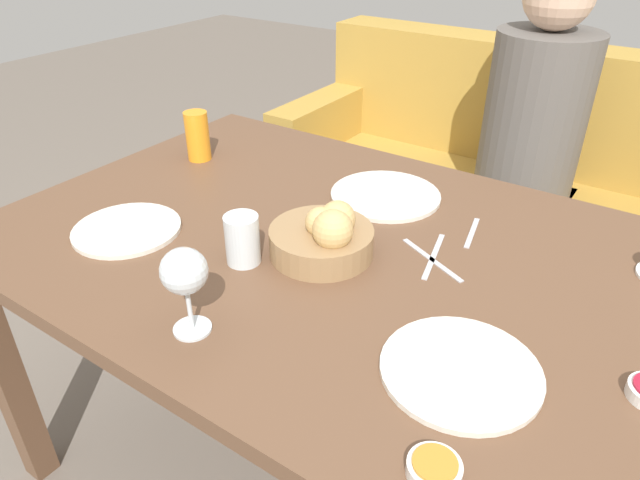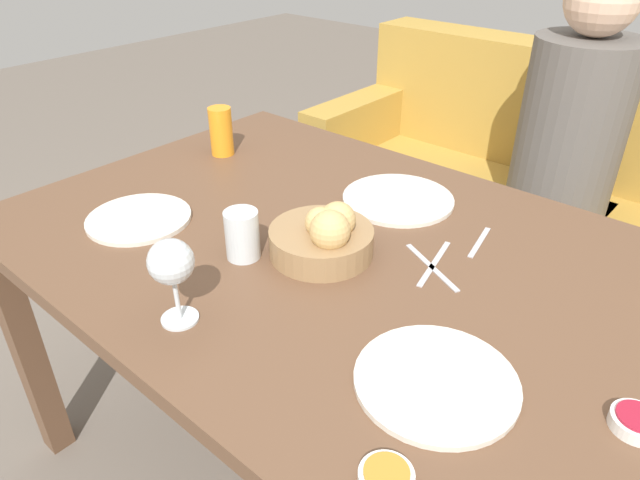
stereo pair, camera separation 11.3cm
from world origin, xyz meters
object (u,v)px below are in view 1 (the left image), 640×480
(fork_silver, at_px, (434,256))
(spoon_coffee, at_px, (472,233))
(bread_basket, at_px, (324,236))
(jam_bowl_honey, at_px, (434,468))
(wine_glass, at_px, (184,274))
(plate_far_center, at_px, (385,195))
(plate_near_right, at_px, (460,370))
(juice_glass, at_px, (198,136))
(couch, at_px, (488,205))
(seated_person, at_px, (522,182))
(water_tumbler, at_px, (242,239))
(plate_near_left, at_px, (127,229))
(knife_silver, at_px, (432,260))

(fork_silver, height_order, spoon_coffee, same)
(bread_basket, bearing_deg, jam_bowl_honey, -40.80)
(wine_glass, relative_size, fork_silver, 0.90)
(plate_far_center, bearing_deg, plate_near_right, -50.15)
(plate_far_center, height_order, juice_glass, juice_glass)
(wine_glass, distance_m, jam_bowl_honey, 0.46)
(plate_far_center, bearing_deg, couch, 90.74)
(couch, relative_size, wine_glass, 10.01)
(seated_person, xyz_separation_m, wine_glass, (-0.16, -1.35, 0.33))
(water_tumbler, bearing_deg, plate_near_left, -169.24)
(plate_near_left, height_order, fork_silver, plate_near_left)
(plate_near_left, height_order, plate_far_center, same)
(couch, relative_size, plate_far_center, 6.00)
(plate_near_right, relative_size, spoon_coffee, 1.87)
(plate_near_right, height_order, knife_silver, plate_near_right)
(plate_far_center, bearing_deg, bread_basket, -86.21)
(knife_silver, height_order, spoon_coffee, same)
(plate_near_right, relative_size, juice_glass, 1.86)
(fork_silver, bearing_deg, juice_glass, 172.89)
(jam_bowl_honey, distance_m, fork_silver, 0.51)
(juice_glass, distance_m, water_tumbler, 0.54)
(bread_basket, bearing_deg, wine_glass, -99.04)
(couch, relative_size, bread_basket, 7.51)
(spoon_coffee, bearing_deg, fork_silver, -102.60)
(plate_near_left, bearing_deg, plate_near_right, 0.38)
(plate_near_right, relative_size, jam_bowl_honey, 3.50)
(couch, height_order, water_tumbler, couch)
(juice_glass, bearing_deg, plate_near_right, -22.07)
(couch, distance_m, water_tumbler, 1.38)
(knife_silver, distance_m, spoon_coffee, 0.15)
(juice_glass, xyz_separation_m, water_tumbler, (0.43, -0.32, -0.02))
(plate_near_left, height_order, spoon_coffee, plate_near_left)
(bread_basket, height_order, spoon_coffee, bread_basket)
(plate_far_center, height_order, knife_silver, plate_far_center)
(juice_glass, bearing_deg, couch, 62.25)
(seated_person, distance_m, plate_near_right, 1.24)
(plate_near_right, distance_m, jam_bowl_honey, 0.19)
(bread_basket, distance_m, plate_near_left, 0.43)
(fork_silver, bearing_deg, bread_basket, -147.71)
(plate_near_right, bearing_deg, plate_far_center, 129.85)
(water_tumbler, height_order, jam_bowl_honey, water_tumbler)
(seated_person, bearing_deg, fork_silver, -85.39)
(plate_far_center, bearing_deg, wine_glass, -92.90)
(plate_near_left, xyz_separation_m, plate_near_right, (0.75, 0.00, 0.00))
(plate_near_right, xyz_separation_m, spoon_coffee, (-0.14, 0.40, -0.00))
(juice_glass, bearing_deg, bread_basket, -20.88)
(bread_basket, height_order, juice_glass, juice_glass)
(couch, distance_m, plate_near_left, 1.46)
(plate_far_center, distance_m, water_tumbler, 0.41)
(wine_glass, relative_size, jam_bowl_honey, 2.24)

